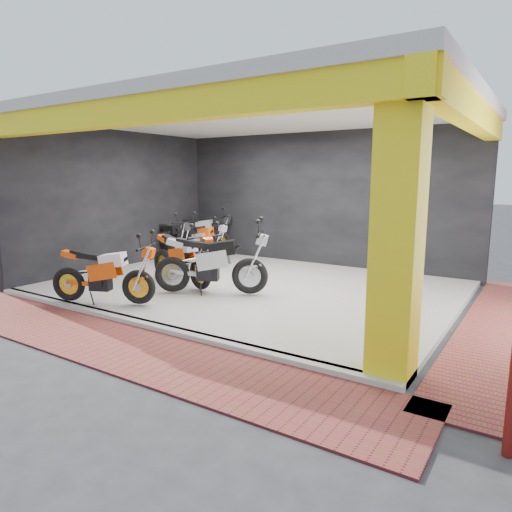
{
  "coord_description": "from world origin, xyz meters",
  "views": [
    {
      "loc": [
        5.17,
        -5.86,
        2.34
      ],
      "look_at": [
        0.62,
        1.15,
        0.9
      ],
      "focal_mm": 32.0,
      "sensor_mm": 36.0,
      "label": 1
    }
  ],
  "objects": [
    {
      "name": "header_beam_right",
      "position": [
        4.0,
        2.0,
        3.3
      ],
      "size": [
        0.3,
        6.4,
        0.4
      ],
      "primitive_type": "cube",
      "color": "yellow",
      "rests_on": "corner_column"
    },
    {
      "name": "moto_row_b",
      "position": [
        0.42,
        1.25,
        0.82
      ],
      "size": [
        2.48,
        1.85,
        1.43
      ],
      "primitive_type": null,
      "rotation": [
        0.0,
        0.0,
        0.48
      ],
      "color": "#A6A8AE",
      "rests_on": "showroom_floor"
    },
    {
      "name": "moto_row_a",
      "position": [
        -0.61,
        1.02,
        0.77
      ],
      "size": [
        2.31,
        1.32,
        1.33
      ],
      "primitive_type": null,
      "rotation": [
        0.0,
        0.0,
        -0.25
      ],
      "color": "#DC4209",
      "rests_on": "showroom_floor"
    },
    {
      "name": "back_wall",
      "position": [
        0.0,
        5.1,
        1.75
      ],
      "size": [
        8.2,
        0.2,
        3.5
      ],
      "primitive_type": "cube",
      "color": "black",
      "rests_on": "ground"
    },
    {
      "name": "header_beam_front",
      "position": [
        0.0,
        -1.0,
        3.3
      ],
      "size": [
        8.4,
        0.3,
        0.4
      ],
      "primitive_type": "cube",
      "color": "yellow",
      "rests_on": "corner_column"
    },
    {
      "name": "floor_kerb",
      "position": [
        0.0,
        -1.02,
        0.05
      ],
      "size": [
        8.0,
        0.2,
        0.1
      ],
      "primitive_type": "cube",
      "color": "silver",
      "rests_on": "ground"
    },
    {
      "name": "ground",
      "position": [
        0.0,
        0.0,
        0.0
      ],
      "size": [
        80.0,
        80.0,
        0.0
      ],
      "primitive_type": "plane",
      "color": "#2D2D30",
      "rests_on": "ground"
    },
    {
      "name": "left_wall",
      "position": [
        -4.1,
        2.0,
        1.75
      ],
      "size": [
        0.2,
        6.2,
        3.5
      ],
      "primitive_type": "cube",
      "color": "black",
      "rests_on": "ground"
    },
    {
      "name": "moto_hero",
      "position": [
        -0.83,
        -0.41,
        0.73
      ],
      "size": [
        2.21,
        1.53,
        1.27
      ],
      "primitive_type": null,
      "rotation": [
        0.0,
        0.0,
        0.41
      ],
      "color": "#EB4C09",
      "rests_on": "showroom_floor"
    },
    {
      "name": "moto_row_c",
      "position": [
        -2.38,
        3.86,
        0.7
      ],
      "size": [
        2.0,
        0.86,
        1.19
      ],
      "primitive_type": null,
      "rotation": [
        0.0,
        0.0,
        -0.07
      ],
      "color": "#B2B6BB",
      "rests_on": "showroom_floor"
    },
    {
      "name": "corner_column",
      "position": [
        3.75,
        -0.75,
        1.75
      ],
      "size": [
        0.5,
        0.5,
        3.5
      ],
      "primitive_type": "cube",
      "color": "yellow",
      "rests_on": "ground"
    },
    {
      "name": "showroom_ceiling",
      "position": [
        0.0,
        2.0,
        3.6
      ],
      "size": [
        8.4,
        6.4,
        0.2
      ],
      "primitive_type": "cube",
      "color": "beige",
      "rests_on": "corner_column"
    },
    {
      "name": "paver_front",
      "position": [
        0.0,
        -1.8,
        0.01
      ],
      "size": [
        9.0,
        1.4,
        0.03
      ],
      "primitive_type": "cube",
      "color": "maroon",
      "rests_on": "ground"
    },
    {
      "name": "moto_row_e",
      "position": [
        -2.96,
        4.75,
        0.78
      ],
      "size": [
        2.37,
        1.51,
        1.36
      ],
      "primitive_type": null,
      "rotation": [
        0.0,
        0.0,
        0.33
      ],
      "color": "black",
      "rests_on": "showroom_floor"
    },
    {
      "name": "showroom_floor",
      "position": [
        0.0,
        2.0,
        0.05
      ],
      "size": [
        8.0,
        6.0,
        0.1
      ],
      "primitive_type": "cube",
      "color": "silver",
      "rests_on": "ground"
    },
    {
      "name": "moto_row_d",
      "position": [
        -3.04,
        3.17,
        0.75
      ],
      "size": [
        2.26,
        1.27,
        1.3
      ],
      "primitive_type": null,
      "rotation": [
        0.0,
        0.0,
        -0.24
      ],
      "color": "black",
      "rests_on": "showroom_floor"
    },
    {
      "name": "paver_right",
      "position": [
        4.8,
        2.0,
        0.01
      ],
      "size": [
        1.4,
        7.0,
        0.03
      ],
      "primitive_type": "cube",
      "color": "maroon",
      "rests_on": "ground"
    }
  ]
}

